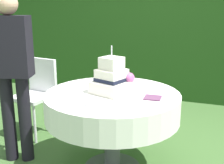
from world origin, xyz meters
The scene contains 10 objects.
foliage_hedge centered at (0.00, 2.52, 1.35)m, with size 6.90×0.58×2.71m, color #234C19.
cake_table centered at (0.00, 0.00, 0.62)m, with size 1.19×1.19×0.74m.
wedding_cake centered at (0.00, 0.00, 0.87)m, with size 0.37×0.36×0.42m.
serving_plate_near centered at (0.07, 0.32, 0.75)m, with size 0.11×0.11×0.01m, color white.
serving_plate_far centered at (-0.37, 0.12, 0.75)m, with size 0.13×0.13×0.01m, color white.
serving_plate_left centered at (-0.04, -0.35, 0.75)m, with size 0.11×0.11×0.01m, color white.
serving_plate_right centered at (-0.13, 0.38, 0.75)m, with size 0.12×0.12×0.01m, color white.
napkin_stack centered at (0.36, -0.03, 0.75)m, with size 0.14×0.14×0.01m, color #603856.
garden_chair centered at (-1.10, 0.46, 0.54)m, with size 0.46×0.46×0.89m.
standing_person centered at (-0.93, -0.15, 0.93)m, with size 0.40×0.30×1.60m.
Camera 1 is at (0.82, -2.26, 1.49)m, focal length 46.05 mm.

